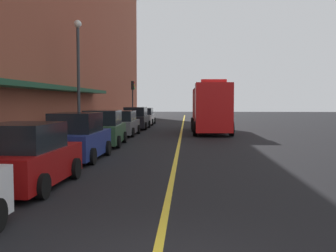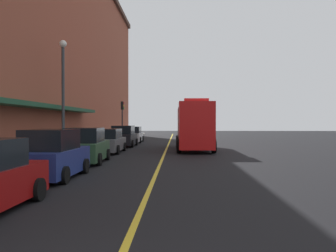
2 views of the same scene
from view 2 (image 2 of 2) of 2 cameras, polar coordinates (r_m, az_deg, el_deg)
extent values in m
plane|color=black|center=(28.39, -0.27, -3.76)|extent=(112.00, 112.00, 0.00)
cube|color=#ADA8A0|center=(29.25, -12.52, -3.50)|extent=(2.40, 70.00, 0.15)
cube|color=gold|center=(28.39, -0.27, -3.75)|extent=(0.16, 70.00, 0.01)
cube|color=#19472D|center=(20.82, -20.37, 3.10)|extent=(1.20, 22.40, 0.24)
cylinder|color=black|center=(10.69, -20.14, -9.56)|extent=(0.24, 0.65, 0.64)
cube|color=navy|center=(14.66, -18.04, -5.44)|extent=(1.89, 4.23, 0.96)
cube|color=black|center=(14.40, -18.35, -2.08)|extent=(1.67, 2.34, 0.78)
cylinder|color=black|center=(16.24, -19.44, -6.04)|extent=(0.23, 0.64, 0.64)
cylinder|color=black|center=(15.64, -13.17, -6.28)|extent=(0.23, 0.64, 0.64)
cylinder|color=black|center=(13.88, -23.52, -7.21)|extent=(0.23, 0.64, 0.64)
cylinder|color=black|center=(13.18, -16.30, -7.60)|extent=(0.23, 0.64, 0.64)
cube|color=#2D5133|center=(19.63, -13.09, -3.89)|extent=(2.05, 4.32, 0.94)
cube|color=black|center=(19.38, -13.23, -1.42)|extent=(1.79, 2.40, 0.77)
cylinder|color=black|center=(21.16, -14.84, -4.45)|extent=(0.24, 0.65, 0.64)
cylinder|color=black|center=(20.77, -9.70, -4.54)|extent=(0.24, 0.65, 0.64)
cylinder|color=black|center=(18.63, -16.86, -5.16)|extent=(0.24, 0.65, 0.64)
cylinder|color=black|center=(18.19, -11.04, -5.29)|extent=(0.24, 0.65, 0.64)
cube|color=#595B60|center=(25.66, -9.55, -2.91)|extent=(1.81, 4.69, 0.84)
cube|color=black|center=(25.39, -9.66, -1.22)|extent=(1.62, 2.58, 0.69)
cylinder|color=black|center=(27.28, -10.80, -3.28)|extent=(0.22, 0.64, 0.64)
cylinder|color=black|center=(26.94, -7.04, -3.33)|extent=(0.22, 0.64, 0.64)
cylinder|color=black|center=(24.47, -12.31, -3.75)|extent=(0.22, 0.64, 0.64)
cylinder|color=black|center=(24.09, -8.13, -3.81)|extent=(0.22, 0.64, 0.64)
cube|color=black|center=(31.84, -7.13, -2.13)|extent=(1.92, 4.58, 0.93)
cube|color=black|center=(31.59, -7.20, -0.62)|extent=(1.72, 2.53, 0.76)
cylinder|color=black|center=(33.41, -8.36, -2.54)|extent=(0.22, 0.64, 0.64)
cylinder|color=black|center=(33.12, -5.10, -2.57)|extent=(0.22, 0.64, 0.64)
cylinder|color=black|center=(30.64, -9.31, -2.84)|extent=(0.22, 0.64, 0.64)
cylinder|color=black|center=(30.32, -5.77, -2.87)|extent=(0.22, 0.64, 0.64)
cube|color=silver|center=(37.87, -5.67, -1.75)|extent=(1.85, 4.82, 0.83)
cube|color=black|center=(37.61, -5.71, -0.61)|extent=(1.65, 2.66, 0.68)
cylinder|color=black|center=(39.48, -6.73, -2.04)|extent=(0.23, 0.64, 0.64)
cylinder|color=black|center=(39.27, -4.09, -2.05)|extent=(0.23, 0.64, 0.64)
cylinder|color=black|center=(36.53, -7.37, -2.26)|extent=(0.23, 0.64, 0.64)
cylinder|color=black|center=(36.31, -4.52, -2.28)|extent=(0.23, 0.64, 0.64)
cube|color=red|center=(24.75, 4.58, 0.08)|extent=(2.46, 2.48, 3.29)
cube|color=red|center=(29.29, 4.01, -0.08)|extent=(2.50, 5.97, 3.02)
cube|color=red|center=(24.80, 4.58, 4.15)|extent=(1.71, 0.62, 0.24)
cylinder|color=black|center=(25.01, 7.38, -3.23)|extent=(0.31, 1.00, 1.00)
cylinder|color=black|center=(24.85, 1.73, -3.25)|extent=(0.31, 1.00, 1.00)
cylinder|color=black|center=(28.69, 6.55, -2.72)|extent=(0.31, 1.00, 1.00)
cylinder|color=black|center=(28.56, 1.62, -2.73)|extent=(0.31, 1.00, 1.00)
cylinder|color=black|center=(31.08, 6.11, -2.45)|extent=(0.31, 1.00, 1.00)
cylinder|color=black|center=(30.96, 1.57, -2.46)|extent=(0.31, 1.00, 1.00)
cylinder|color=#4C4C51|center=(21.94, -15.05, -3.34)|extent=(0.07, 0.07, 1.05)
cube|color=black|center=(21.90, -15.06, -1.61)|extent=(0.14, 0.18, 0.28)
cylinder|color=#4C4C51|center=(24.96, -12.98, -2.84)|extent=(0.07, 0.07, 1.05)
cube|color=black|center=(24.93, -12.98, -1.32)|extent=(0.14, 0.18, 0.28)
cylinder|color=#33383D|center=(22.16, -16.52, 3.74)|extent=(0.18, 0.18, 6.50)
sphere|color=white|center=(22.61, -16.55, 12.56)|extent=(0.44, 0.44, 0.44)
cylinder|color=#232326|center=(39.87, -7.37, 0.19)|extent=(0.14, 0.14, 3.40)
cube|color=black|center=(39.91, -7.38, 3.27)|extent=(0.28, 0.36, 0.90)
sphere|color=red|center=(39.90, -7.15, 3.71)|extent=(0.16, 0.16, 0.16)
sphere|color=gold|center=(39.88, -7.15, 3.28)|extent=(0.16, 0.16, 0.16)
sphere|color=green|center=(39.87, -7.15, 2.85)|extent=(0.16, 0.16, 0.16)
camera|label=1|loc=(2.18, -166.02, 3.89)|focal=42.44mm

